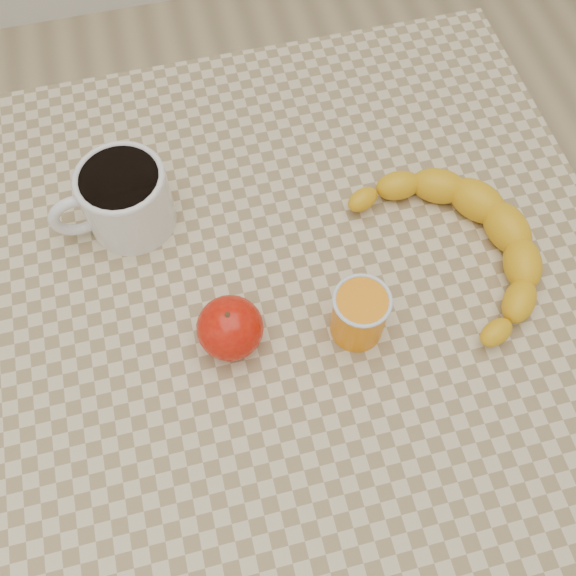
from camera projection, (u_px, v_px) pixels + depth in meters
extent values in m
plane|color=tan|center=(288.00, 449.00, 1.41)|extent=(3.00, 3.00, 0.00)
cube|color=#C7B68D|center=(288.00, 304.00, 0.76)|extent=(0.80, 0.80, 0.04)
cube|color=#8E6648|center=(288.00, 321.00, 0.80)|extent=(0.74, 0.74, 0.06)
cylinder|color=#8E6648|center=(567.00, 562.00, 0.97)|extent=(0.05, 0.05, 0.71)
cylinder|color=#8E6648|center=(63.00, 270.00, 1.21)|extent=(0.05, 0.05, 0.71)
cylinder|color=#8E6648|center=(414.00, 195.00, 1.29)|extent=(0.05, 0.05, 0.71)
cylinder|color=silver|center=(127.00, 200.00, 0.75)|extent=(0.12, 0.12, 0.09)
cylinder|color=black|center=(119.00, 180.00, 0.72)|extent=(0.09, 0.09, 0.01)
torus|color=silver|center=(118.00, 178.00, 0.71)|extent=(0.10, 0.10, 0.01)
torus|color=silver|center=(77.00, 216.00, 0.74)|extent=(0.07, 0.02, 0.07)
cylinder|color=orange|center=(359.00, 315.00, 0.69)|extent=(0.06, 0.06, 0.07)
torus|color=silver|center=(362.00, 300.00, 0.66)|extent=(0.06, 0.06, 0.00)
ellipsoid|color=#AA0C05|center=(230.00, 328.00, 0.69)|extent=(0.08, 0.08, 0.07)
cylinder|color=#382311|center=(228.00, 317.00, 0.66)|extent=(0.01, 0.01, 0.01)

